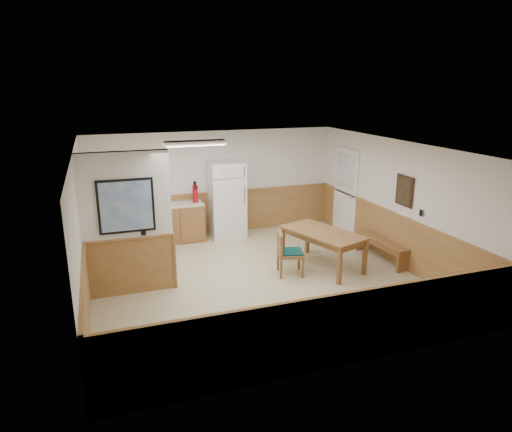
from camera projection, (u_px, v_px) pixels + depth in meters
name	position (u px, v px, depth m)	size (l,w,h in m)	color
ground	(256.00, 279.00, 8.64)	(6.00, 6.00, 0.00)	#C6B78E
ceiling	(256.00, 147.00, 7.95)	(6.00, 6.00, 0.02)	white
back_wall	(215.00, 183.00, 11.01)	(6.00, 0.02, 2.50)	white
right_wall	(395.00, 202.00, 9.25)	(0.02, 6.00, 2.50)	white
left_wall	(80.00, 233.00, 7.34)	(0.02, 6.00, 2.50)	white
wainscot_back	(216.00, 213.00, 11.20)	(6.00, 0.04, 1.00)	#B17C47
wainscot_right	(391.00, 237.00, 9.45)	(0.04, 6.00, 1.00)	#B17C47
wainscot_left	(86.00, 275.00, 7.55)	(0.04, 6.00, 1.00)	#B17C47
partition_wall	(128.00, 226.00, 7.76)	(1.50, 0.20, 2.50)	white
kitchen_counter	(168.00, 223.00, 10.56)	(2.20, 0.61, 1.00)	#9C6437
exterior_door	(345.00, 192.00, 11.01)	(0.07, 1.02, 2.15)	white
kitchen_window	(124.00, 177.00, 10.24)	(0.80, 0.04, 1.00)	white
wall_painting	(404.00, 191.00, 8.88)	(0.04, 0.50, 0.60)	#321E14
fluorescent_fixture	(195.00, 143.00, 8.88)	(1.20, 0.30, 0.09)	white
refrigerator	(227.00, 200.00, 10.83)	(0.82, 0.73, 1.81)	white
dining_table	(323.00, 236.00, 9.02)	(1.34, 1.86, 0.75)	brown
dining_bench	(382.00, 245.00, 9.48)	(0.41, 1.47, 0.45)	brown
dining_chair	(286.00, 250.00, 8.72)	(0.75, 0.59, 0.85)	brown
fire_extinguisher	(195.00, 193.00, 10.55)	(0.15, 0.15, 0.50)	#B30918
soap_bottle	(121.00, 203.00, 10.08)	(0.08, 0.08, 0.25)	#18882C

